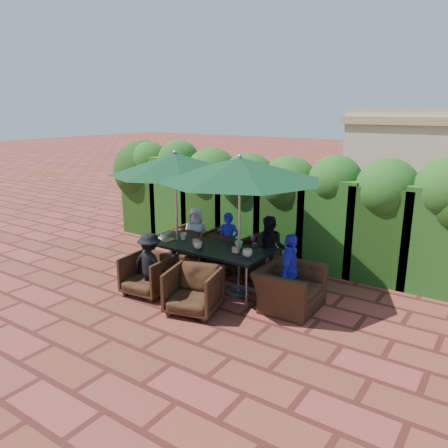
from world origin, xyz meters
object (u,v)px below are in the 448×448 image
Objects in this scene: dining_table at (204,249)px; umbrella_right at (240,169)px; umbrella_left at (175,164)px; chair_near_left at (148,273)px; chair_far_mid at (233,248)px; chair_far_left at (196,242)px; chair_far_right at (261,261)px; chair_near_right at (194,288)px; chair_end_right at (290,281)px.

dining_table is 1.71m from umbrella_right.
chair_near_left is at bearing -85.08° from umbrella_left.
chair_far_left is at bearing 10.37° from chair_far_mid.
umbrella_right is 4.07× the size of chair_far_right.
umbrella_left is 2.04m from chair_near_left.
chair_far_right is at bearing 48.51° from chair_near_left.
chair_far_left reaches higher than chair_near_right.
chair_end_right reaches higher than chair_far_left.
chair_far_right is 0.88× the size of chair_near_left.
dining_table is 2.92× the size of chair_far_left.
chair_end_right is (1.81, -1.07, 0.05)m from chair_far_mid.
umbrella_left is at bearing 63.96° from chair_far_mid.
chair_far_mid reaches higher than chair_far_right.
umbrella_left is 2.47m from chair_far_right.
umbrella_right is 2.65× the size of chair_end_right.
chair_far_left is 2.46m from chair_near_right.
chair_far_mid is at bearing 91.53° from chair_near_right.
chair_far_left is (-1.67, 0.91, -1.79)m from umbrella_right.
chair_end_right is (1.76, -0.03, -0.21)m from dining_table.
chair_far_mid is 2.17m from chair_near_right.
chair_far_right is at bearing 168.44° from chair_far_mid.
chair_far_left reaches higher than chair_near_left.
chair_far_mid is 1.19× the size of chair_far_right.
chair_far_right is 1.88m from chair_near_right.
umbrella_right reaches higher than chair_near_left.
dining_table is 1.66m from umbrella_left.
umbrella_right is 2.43m from chair_near_left.
chair_end_right is at bearing 25.22° from chair_near_right.
chair_far_left is at bearing 151.29° from umbrella_right.
chair_far_mid is at bearing -28.08° from chair_far_right.
dining_table is 1.21m from chair_near_right.
chair_end_right is at bearing 158.27° from chair_far_left.
umbrella_left is at bearing -179.34° from dining_table.
chair_near_right is (1.48, -1.97, -0.01)m from chair_far_left.
umbrella_right reaches higher than chair_end_right.
chair_near_left is (-1.30, -0.94, -1.82)m from umbrella_right.
chair_far_right is at bearing 31.62° from umbrella_left.
chair_far_right is 0.85× the size of chair_near_right.
dining_table is 3.03× the size of chair_near_right.
umbrella_right reaches higher than chair_far_mid.
umbrella_right is at bearing 30.63° from chair_near_left.
chair_far_mid is at bearing -174.80° from chair_far_left.
chair_far_mid is at bearing 60.82° from umbrella_left.
chair_near_right is 0.77× the size of chair_end_right.
chair_far_left is (-0.29, 0.94, -1.79)m from umbrella_left.
chair_near_right is (-0.19, -1.06, -1.81)m from umbrella_right.
chair_far_left reaches higher than dining_table.
dining_table is 1.77m from chair_end_right.
chair_near_right is at bearing 124.89° from chair_far_left.
chair_far_mid is (-0.05, 1.04, -0.27)m from dining_table.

